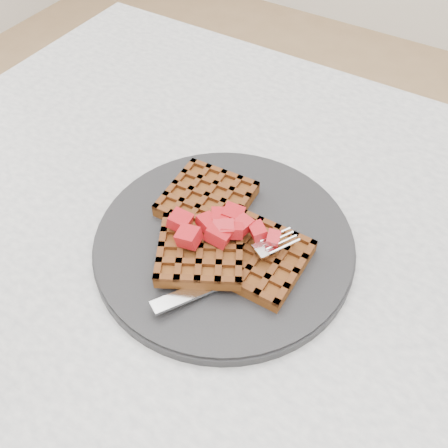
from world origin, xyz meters
name	(u,v)px	position (x,y,z in m)	size (l,w,h in m)	color
table	(298,327)	(0.00, 0.00, 0.64)	(1.20, 0.80, 0.75)	silver
plate	(224,242)	(-0.10, -0.01, 0.76)	(0.30, 0.30, 0.02)	black
waffles	(222,234)	(-0.10, -0.02, 0.78)	(0.19, 0.19, 0.03)	brown
strawberry_pile	(224,216)	(-0.10, -0.01, 0.80)	(0.15, 0.15, 0.02)	#9A000A
fork	(237,272)	(-0.06, -0.05, 0.77)	(0.02, 0.18, 0.02)	silver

